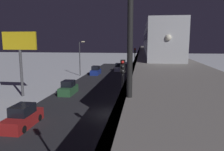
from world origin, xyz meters
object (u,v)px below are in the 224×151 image
Objects in this scene: subway_train at (154,40)px; rail_signal at (131,0)px; sedan_red at (23,118)px; sedan_white at (119,68)px; sedan_green at (68,88)px; traffic_light_near at (123,91)px; traffic_light_mid at (135,60)px; sedan_blue at (96,71)px; commercial_billboard at (20,47)px.

subway_train is 9.22× the size of rail_signal.
sedan_red and sedan_white have the same top height.
sedan_red and sedan_green have the same top height.
rail_signal is 0.62× the size of traffic_light_near.
subway_train is 7.22m from traffic_light_mid.
sedan_red is 10.33m from traffic_light_near.
sedan_red is 1.10× the size of sedan_blue.
traffic_light_near is (-9.30, 2.94, 3.41)m from sedan_red.
subway_train reaches higher than traffic_light_mid.
commercial_billboard is (5.89, -10.23, 6.04)m from sedan_red.
subway_train is at bearing -70.26° from sedan_white.
sedan_white is at bearing -96.81° from sedan_red.
subway_train is 21.99m from sedan_red.
traffic_light_near is at bearing 162.46° from sedan_red.
traffic_light_mid is at bearing 134.67° from sedan_blue.
traffic_light_near reaches higher than sedan_green.
commercial_billboard is at bearing 38.14° from traffic_light_mid.
traffic_light_near is at bearing 139.07° from commercial_billboard.
commercial_billboard is (15.19, 11.93, 2.63)m from traffic_light_mid.
traffic_light_near is at bearing 121.14° from sedan_green.
sedan_red is at bearing 90.00° from sedan_blue.
commercial_billboard is at bearing -110.35° from sedan_white.
sedan_red is 0.73× the size of traffic_light_mid.
sedan_white is 0.95× the size of sedan_blue.
rail_signal is 27.17m from commercial_billboard.
sedan_white is (5.64, -50.05, -7.97)m from rail_signal.
rail_signal is 0.86× the size of sedan_red.
sedan_blue is at bearing -90.00° from sedan_red.
traffic_light_mid is (0.94, -33.70, -4.57)m from rail_signal.
rail_signal reaches higher than sedan_white.
sedan_red is at bearing 90.00° from sedan_green.
sedan_green is at bearing 46.21° from traffic_light_mid.
sedan_white is 17.35m from traffic_light_mid.
rail_signal is at bearing 113.11° from sedan_green.
sedan_green is 19.11m from sedan_blue.
sedan_blue is 0.66× the size of traffic_light_mid.
sedan_white is at bearing -83.53° from traffic_light_near.
rail_signal is at bearing 131.57° from sedan_red.
sedan_green is 0.63× the size of traffic_light_mid.
commercial_billboard is (18.30, 6.51, -0.99)m from subway_train.
sedan_blue is (12.41, -14.82, -7.02)m from subway_train.
subway_train reaches higher than sedan_green.
sedan_white is 30.76m from commercial_billboard.
commercial_billboard is (5.89, 2.23, 6.03)m from sedan_green.
traffic_light_near is (3.11, 19.68, -3.62)m from subway_train.
rail_signal reaches higher than sedan_red.
sedan_blue is (0.00, -31.56, 0.01)m from sedan_red.
sedan_red is 38.78m from sedan_white.
sedan_green is 0.63× the size of traffic_light_near.
traffic_light_near is at bearing -83.76° from rail_signal.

